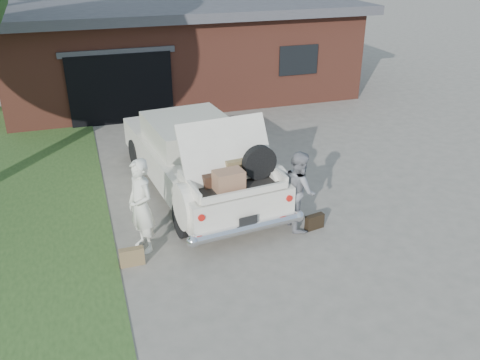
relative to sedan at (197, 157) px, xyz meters
name	(u,v)px	position (x,y,z in m)	size (l,w,h in m)	color
ground	(250,243)	(0.39, -2.61, -0.83)	(90.00, 90.00, 0.00)	gray
house	(176,45)	(1.37, 8.87, 0.84)	(12.80, 7.80, 3.30)	brown
sedan	(197,157)	(0.00, 0.00, 0.00)	(2.79, 5.85, 2.21)	white
woman_left	(141,206)	(-1.57, -2.14, 0.09)	(0.67, 0.44, 1.84)	silver
woman_right	(299,190)	(1.54, -2.26, -0.01)	(0.80, 0.62, 1.65)	gray
suitcase_left	(132,257)	(-1.87, -2.61, -0.66)	(0.44, 0.14, 0.34)	olive
suitcase_right	(315,222)	(1.83, -2.48, -0.67)	(0.40, 0.13, 0.31)	black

